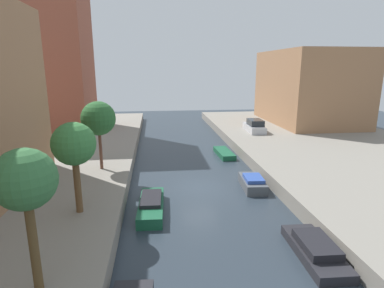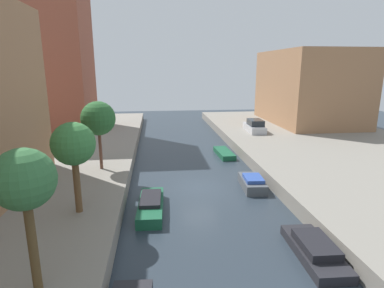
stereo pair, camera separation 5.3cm
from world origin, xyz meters
TOP-DOWN VIEW (x-y plane):
  - ground_plane at (0.00, 0.00)m, footprint 84.00×84.00m
  - apartment_tower_far at (-16.00, 20.13)m, footprint 10.00×8.21m
  - low_block_right at (18.00, 20.30)m, footprint 10.00×15.41m
  - street_tree_1 at (-7.12, -11.20)m, footprint 1.99×1.99m
  - street_tree_2 at (-7.12, -5.10)m, footprint 2.21×2.21m
  - street_tree_3 at (-7.12, 2.23)m, footprint 2.50×2.50m
  - parked_car at (8.77, 14.67)m, footprint 1.92×4.52m
  - moored_boat_left_2 at (-3.39, -3.45)m, footprint 1.62×4.63m
  - moored_boat_right_1 at (4.10, -9.00)m, footprint 1.81×4.33m
  - moored_boat_right_2 at (3.80, -0.50)m, footprint 1.67×3.33m
  - moored_boat_right_3 at (3.65, 8.15)m, footprint 1.47×4.03m

SIDE VIEW (x-z plane):
  - ground_plane at x=0.00m, z-range 0.00..0.00m
  - moored_boat_right_3 at x=3.65m, z-range 0.00..0.49m
  - moored_boat_right_1 at x=4.10m, z-range -0.07..0.77m
  - moored_boat_left_2 at x=-3.39m, z-range -0.05..0.81m
  - moored_boat_right_2 at x=3.80m, z-range -0.06..0.87m
  - parked_car at x=8.77m, z-range 0.88..2.36m
  - street_tree_2 at x=-7.12m, z-range 2.23..7.05m
  - street_tree_3 at x=-7.12m, z-range 2.28..7.38m
  - street_tree_1 at x=-7.12m, z-range 2.43..7.47m
  - low_block_right at x=18.00m, z-range 1.00..10.70m
  - apartment_tower_far at x=-16.00m, z-range 1.00..20.80m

